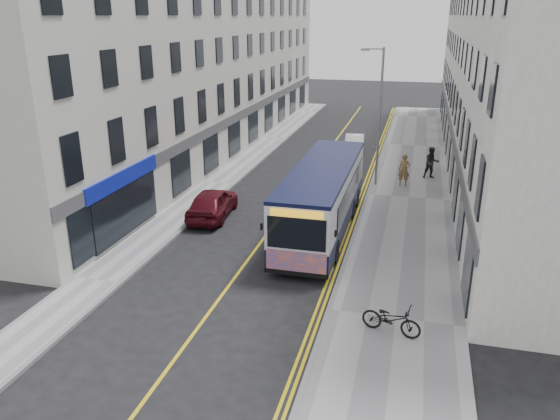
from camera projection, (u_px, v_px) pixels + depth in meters
The scene contains 17 objects.
ground at pixel (231, 283), 20.85m from camera, with size 140.00×140.00×0.00m, color black.
pavement_east at pixel (409, 198), 30.31m from camera, with size 4.50×64.00×0.12m, color #969699.
pavement_west at pixel (218, 183), 32.94m from camera, with size 2.00×64.00×0.12m, color #969699.
kerb_east at pixel (368, 195), 30.83m from camera, with size 0.18×64.00×0.13m, color slate.
kerb_west at pixel (234, 185), 32.70m from camera, with size 0.18×64.00×0.13m, color slate.
road_centre_line at pixel (299, 191), 31.79m from camera, with size 0.12×64.00×0.01m, color gold.
road_dbl_yellow_inner at pixel (360, 195), 30.96m from camera, with size 0.10×64.00×0.01m, color gold.
road_dbl_yellow_outer at pixel (363, 196), 30.91m from camera, with size 0.10×64.00×0.01m, color gold.
terrace_east at pixel (504, 67), 35.11m from camera, with size 6.00×46.00×13.00m, color white.
terrace_west at pixel (207, 61), 39.91m from camera, with size 6.00×46.00×13.00m, color beige.
streetlamp at pixel (378, 113), 31.16m from camera, with size 1.32×0.18×8.00m.
city_bus at pixel (322, 196), 25.24m from camera, with size 2.56×10.96×3.18m.
bicycle at pixel (391, 319), 17.19m from camera, with size 0.67×1.92×1.01m, color black.
pedestrian_near at pixel (404, 170), 32.04m from camera, with size 0.69×0.45×1.88m, color brown.
pedestrian_far at pixel (432, 163), 33.52m from camera, with size 0.94×0.73×1.94m, color black.
car_white at pixel (354, 144), 40.37m from camera, with size 1.36×3.90×1.28m, color white.
car_maroon at pixel (213, 203), 27.43m from camera, with size 1.78×4.42×1.51m, color #4D0C15.
Camera 1 is at (6.46, -17.63, 9.66)m, focal length 35.00 mm.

